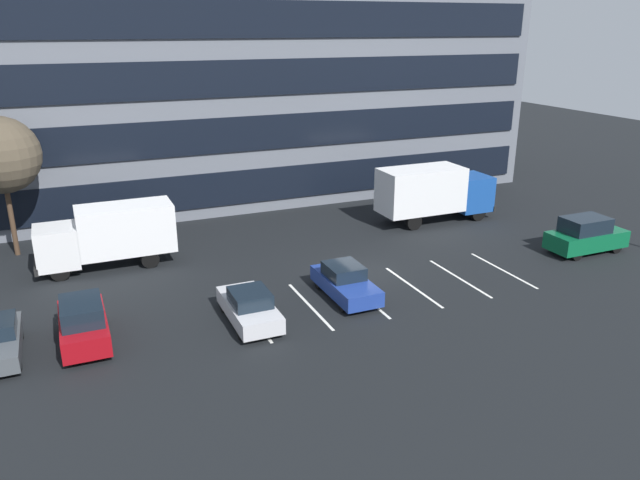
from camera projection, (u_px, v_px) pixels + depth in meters
ground_plane at (363, 272)px, 32.69m from camera, size 120.00×120.00×0.00m
office_building at (254, 48)px, 44.66m from camera, size 41.02×10.82×21.60m
lot_markings at (388, 291)px, 30.31m from camera, size 14.14×5.40×0.01m
box_truck_blue at (434, 191)px, 40.44m from camera, size 7.97×2.64×3.69m
box_truck_white at (109, 234)px, 32.80m from camera, size 7.22×2.39×3.35m
suv_forest at (586, 235)px, 35.22m from camera, size 4.65×1.97×2.10m
sedan_navy at (345, 282)px, 29.49m from camera, size 1.85×4.43×1.59m
sedan_silver at (249, 307)px, 26.92m from camera, size 1.83×4.38×1.57m
suv_maroon at (83, 323)px, 25.06m from camera, size 1.83×4.31×1.95m
bare_tree at (1, 155)px, 33.23m from camera, size 4.20×4.20×7.87m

